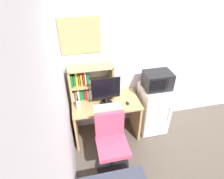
# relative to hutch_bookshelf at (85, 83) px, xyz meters

# --- Properties ---
(wall_back) EXTENTS (6.40, 0.04, 2.60)m
(wall_back) POSITION_rel_hutch_bookshelf_xyz_m (1.69, 0.15, 0.24)
(wall_back) COLOR silver
(wall_back) RESTS_ON ground_plane
(wall_left) EXTENTS (0.04, 4.40, 2.60)m
(wall_left) POSITION_rel_hutch_bookshelf_xyz_m (-0.33, -1.47, 0.24)
(wall_left) COLOR silver
(wall_left) RESTS_ON ground_plane
(desk) EXTENTS (1.12, 0.63, 0.77)m
(desk) POSITION_rel_hutch_bookshelf_xyz_m (0.30, -0.18, -0.54)
(desk) COLOR tan
(desk) RESTS_ON ground_plane
(hutch_bookshelf) EXTENTS (0.70, 0.29, 0.59)m
(hutch_bookshelf) POSITION_rel_hutch_bookshelf_xyz_m (0.00, 0.00, 0.00)
(hutch_bookshelf) COLOR tan
(hutch_bookshelf) RESTS_ON desk
(monitor) EXTENTS (0.45, 0.21, 0.49)m
(monitor) POSITION_rel_hutch_bookshelf_xyz_m (0.30, -0.24, -0.02)
(monitor) COLOR black
(monitor) RESTS_ON desk
(keyboard) EXTENTS (0.46, 0.15, 0.02)m
(keyboard) POSITION_rel_hutch_bookshelf_xyz_m (0.30, -0.33, -0.28)
(keyboard) COLOR silver
(keyboard) RESTS_ON desk
(computer_mouse) EXTENTS (0.05, 0.09, 0.03)m
(computer_mouse) POSITION_rel_hutch_bookshelf_xyz_m (0.63, -0.32, -0.27)
(computer_mouse) COLOR black
(computer_mouse) RESTS_ON desk
(water_bottle) EXTENTS (0.07, 0.07, 0.19)m
(water_bottle) POSITION_rel_hutch_bookshelf_xyz_m (-0.15, -0.26, -0.20)
(water_bottle) COLOR silver
(water_bottle) RESTS_ON desk
(mini_fridge) EXTENTS (0.49, 0.53, 0.93)m
(mini_fridge) POSITION_rel_hutch_bookshelf_xyz_m (1.18, -0.18, -0.60)
(mini_fridge) COLOR white
(mini_fridge) RESTS_ON ground_plane
(microwave) EXTENTS (0.45, 0.34, 0.29)m
(microwave) POSITION_rel_hutch_bookshelf_xyz_m (1.18, -0.18, 0.01)
(microwave) COLOR black
(microwave) RESTS_ON mini_fridge
(desk_chair) EXTENTS (0.52, 0.52, 0.95)m
(desk_chair) POSITION_rel_hutch_bookshelf_xyz_m (0.26, -0.80, -0.65)
(desk_chair) COLOR black
(desk_chair) RESTS_ON ground_plane
(wall_corkboard) EXTENTS (0.60, 0.02, 0.54)m
(wall_corkboard) POSITION_rel_hutch_bookshelf_xyz_m (-0.00, 0.12, 0.74)
(wall_corkboard) COLOR tan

